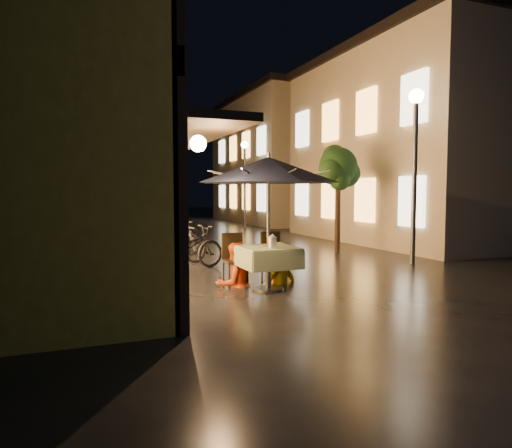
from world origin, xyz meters
name	(u,v)px	position (x,y,z in m)	size (l,w,h in m)	color
ground	(354,289)	(0.00, 0.00, 0.00)	(90.00, 90.00, 0.00)	black
west_building	(19,99)	(-5.72, 4.00, 3.71)	(5.90, 11.40, 7.40)	#BC8923
east_building_near	(429,147)	(7.49, 6.50, 3.41)	(7.30, 9.30, 6.80)	tan
east_building_far	(292,161)	(7.49, 18.00, 3.66)	(7.30, 10.30, 7.30)	tan
street_tree	(338,169)	(2.41, 4.51, 2.42)	(1.43, 1.20, 3.15)	black
streetlamp_near	(415,144)	(3.00, 2.00, 2.92)	(0.36, 0.36, 4.23)	#59595E
streetlamp_far	(245,168)	(3.00, 14.00, 2.92)	(0.36, 0.36, 4.23)	#59595E
cafe_table	(268,257)	(-1.46, 0.55, 0.59)	(0.99, 0.99, 0.78)	#59595E
patio_umbrella	(268,170)	(-1.46, 0.55, 2.15)	(2.54, 2.54, 2.46)	#59595E
cafe_chair_left	(234,256)	(-1.86, 1.28, 0.54)	(0.42, 0.42, 0.97)	black
cafe_chair_right	(272,254)	(-1.06, 1.28, 0.54)	(0.42, 0.42, 0.97)	black
table_lantern	(273,240)	(-1.46, 0.35, 0.92)	(0.16, 0.16, 0.25)	white
person_orange	(234,244)	(-1.91, 1.13, 0.79)	(0.77, 0.60, 1.59)	#DB4A18
person_yellow	(277,243)	(-1.06, 1.05, 0.77)	(1.00, 0.57, 1.55)	#FFBA06
bicycle_0	(186,248)	(-2.37, 3.20, 0.50)	(0.66, 1.89, 1.00)	black
bicycle_1	(178,245)	(-2.40, 3.90, 0.48)	(0.45, 1.60, 0.96)	black
bicycle_2	(170,239)	(-2.31, 5.30, 0.48)	(0.64, 1.84, 0.97)	black
bicycle_3	(153,237)	(-2.65, 6.15, 0.48)	(0.45, 1.59, 0.96)	black
bicycle_4	(156,232)	(-2.30, 7.72, 0.49)	(0.64, 1.85, 0.97)	black
bicycle_5	(149,231)	(-2.40, 8.49, 0.45)	(0.43, 1.51, 0.91)	black
bicycle_6	(147,229)	(-2.28, 9.89, 0.44)	(0.58, 1.66, 0.87)	black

